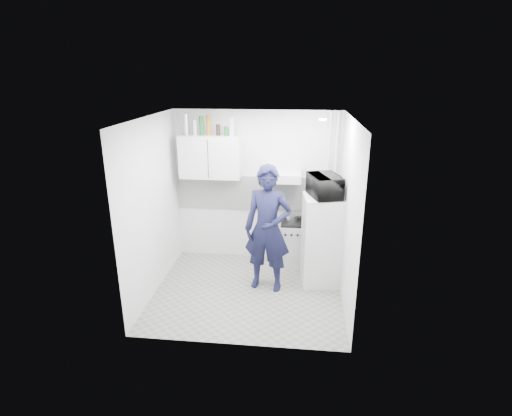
# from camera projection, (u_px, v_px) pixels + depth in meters

# --- Properties ---
(floor) EXTENTS (2.80, 2.80, 0.00)m
(floor) POSITION_uv_depth(u_px,v_px,m) (248.00, 292.00, 6.08)
(floor) COLOR gray
(floor) RESTS_ON ground
(ceiling) EXTENTS (2.80, 2.80, 0.00)m
(ceiling) POSITION_uv_depth(u_px,v_px,m) (247.00, 118.00, 5.24)
(ceiling) COLOR white
(ceiling) RESTS_ON wall_back
(wall_back) EXTENTS (2.80, 0.00, 2.80)m
(wall_back) POSITION_uv_depth(u_px,v_px,m) (257.00, 187.00, 6.84)
(wall_back) COLOR silver
(wall_back) RESTS_ON floor
(wall_left) EXTENTS (0.00, 2.60, 2.60)m
(wall_left) POSITION_uv_depth(u_px,v_px,m) (152.00, 208.00, 5.80)
(wall_left) COLOR silver
(wall_left) RESTS_ON floor
(wall_right) EXTENTS (0.00, 2.60, 2.60)m
(wall_right) POSITION_uv_depth(u_px,v_px,m) (348.00, 215.00, 5.52)
(wall_right) COLOR silver
(wall_right) RESTS_ON floor
(person) EXTENTS (0.77, 0.57, 1.93)m
(person) POSITION_uv_depth(u_px,v_px,m) (268.00, 229.00, 5.92)
(person) COLOR black
(person) RESTS_ON floor
(stove) EXTENTS (0.48, 0.48, 0.76)m
(stove) POSITION_uv_depth(u_px,v_px,m) (294.00, 244.00, 6.83)
(stove) COLOR silver
(stove) RESTS_ON floor
(fridge) EXTENTS (0.64, 0.64, 1.41)m
(fridge) POSITION_uv_depth(u_px,v_px,m) (322.00, 240.00, 6.17)
(fridge) COLOR silver
(fridge) RESTS_ON floor
(stove_top) EXTENTS (0.46, 0.46, 0.03)m
(stove_top) POSITION_uv_depth(u_px,v_px,m) (295.00, 222.00, 6.70)
(stove_top) COLOR black
(stove_top) RESTS_ON stove
(saucepan) EXTENTS (0.19, 0.19, 0.10)m
(saucepan) POSITION_uv_depth(u_px,v_px,m) (292.00, 218.00, 6.73)
(saucepan) COLOR silver
(saucepan) RESTS_ON stove_top
(microwave) EXTENTS (0.69, 0.56, 0.33)m
(microwave) POSITION_uv_depth(u_px,v_px,m) (325.00, 186.00, 5.88)
(microwave) COLOR black
(microwave) RESTS_ON fridge
(bottle_a) EXTENTS (0.08, 0.08, 0.34)m
(bottle_a) POSITION_uv_depth(u_px,v_px,m) (186.00, 124.00, 6.44)
(bottle_a) COLOR silver
(bottle_a) RESTS_ON upper_cabinet
(bottle_b) EXTENTS (0.06, 0.06, 0.24)m
(bottle_b) POSITION_uv_depth(u_px,v_px,m) (195.00, 127.00, 6.44)
(bottle_b) COLOR #B2B7BC
(bottle_b) RESTS_ON upper_cabinet
(bottle_c) EXTENTS (0.07, 0.07, 0.31)m
(bottle_c) POSITION_uv_depth(u_px,v_px,m) (202.00, 126.00, 6.42)
(bottle_c) COLOR #144C1E
(bottle_c) RESTS_ON upper_cabinet
(bottle_d) EXTENTS (0.07, 0.07, 0.33)m
(bottle_d) POSITION_uv_depth(u_px,v_px,m) (209.00, 125.00, 6.40)
(bottle_d) COLOR brown
(bottle_d) RESTS_ON upper_cabinet
(canister_a) EXTENTS (0.07, 0.07, 0.18)m
(canister_a) POSITION_uv_depth(u_px,v_px,m) (218.00, 130.00, 6.41)
(canister_a) COLOR black
(canister_a) RESTS_ON upper_cabinet
(canister_b) EXTENTS (0.08, 0.08, 0.14)m
(canister_b) POSITION_uv_depth(u_px,v_px,m) (226.00, 131.00, 6.40)
(canister_b) COLOR #144C1E
(canister_b) RESTS_ON upper_cabinet
(bottle_e) EXTENTS (0.08, 0.08, 0.30)m
(bottle_e) POSITION_uv_depth(u_px,v_px,m) (232.00, 126.00, 6.37)
(bottle_e) COLOR #B2B7BC
(bottle_e) RESTS_ON upper_cabinet
(upper_cabinet) EXTENTS (1.00, 0.35, 0.70)m
(upper_cabinet) POSITION_uv_depth(u_px,v_px,m) (210.00, 157.00, 6.57)
(upper_cabinet) COLOR silver
(upper_cabinet) RESTS_ON wall_back
(range_hood) EXTENTS (0.60, 0.50, 0.14)m
(range_hood) POSITION_uv_depth(u_px,v_px,m) (283.00, 176.00, 6.47)
(range_hood) COLOR silver
(range_hood) RESTS_ON wall_back
(backsplash) EXTENTS (2.74, 0.03, 0.60)m
(backsplash) POSITION_uv_depth(u_px,v_px,m) (257.00, 193.00, 6.85)
(backsplash) COLOR white
(backsplash) RESTS_ON wall_back
(pipe_a) EXTENTS (0.05, 0.05, 2.60)m
(pipe_a) POSITION_uv_depth(u_px,v_px,m) (334.00, 191.00, 6.63)
(pipe_a) COLOR silver
(pipe_a) RESTS_ON floor
(pipe_b) EXTENTS (0.04, 0.04, 2.60)m
(pipe_b) POSITION_uv_depth(u_px,v_px,m) (327.00, 191.00, 6.64)
(pipe_b) COLOR silver
(pipe_b) RESTS_ON floor
(ceiling_spot_fixture) EXTENTS (0.10, 0.10, 0.02)m
(ceiling_spot_fixture) POSITION_uv_depth(u_px,v_px,m) (323.00, 120.00, 5.33)
(ceiling_spot_fixture) COLOR white
(ceiling_spot_fixture) RESTS_ON ceiling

